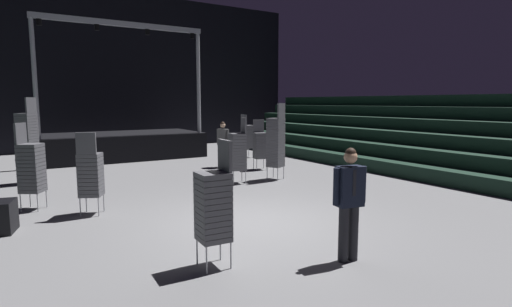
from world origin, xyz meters
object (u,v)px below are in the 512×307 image
at_px(man_with_tie, 350,198).
at_px(stage_riser, 119,144).
at_px(chair_stack_mid_centre, 91,173).
at_px(chair_stack_rear_left, 247,136).
at_px(chair_stack_front_right, 238,151).
at_px(chair_stack_rear_right, 31,167).
at_px(chair_stack_mid_left, 214,204).
at_px(chair_stack_mid_right, 276,142).
at_px(crew_worker_near_stage, 223,142).
at_px(chair_stack_front_left, 260,145).
at_px(chair_stack_rear_centre, 28,141).

bearing_deg(man_with_tie, stage_riser, -78.61).
xyz_separation_m(chair_stack_mid_centre, chair_stack_rear_left, (7.51, 6.06, 0.04)).
height_order(chair_stack_front_right, chair_stack_rear_right, same).
height_order(chair_stack_mid_left, chair_stack_mid_right, chair_stack_mid_right).
xyz_separation_m(chair_stack_front_right, chair_stack_rear_right, (-5.42, -0.17, 0.00)).
bearing_deg(crew_worker_near_stage, man_with_tie, -37.70).
xyz_separation_m(chair_stack_front_left, chair_stack_mid_left, (-5.25, -7.01, 0.04)).
relative_size(stage_riser, man_with_tie, 3.90).
bearing_deg(stage_riser, chair_stack_front_left, -58.40).
distance_m(man_with_tie, chair_stack_mid_right, 6.65).
bearing_deg(chair_stack_rear_left, chair_stack_front_left, -26.60).
bearing_deg(man_with_tie, chair_stack_mid_right, -104.31).
bearing_deg(chair_stack_rear_right, chair_stack_mid_right, 122.76).
xyz_separation_m(chair_stack_front_left, chair_stack_mid_centre, (-6.26, -3.06, 0.00)).
relative_size(chair_stack_mid_centre, chair_stack_rear_centre, 0.70).
distance_m(chair_stack_mid_left, chair_stack_mid_centre, 4.08).
bearing_deg(chair_stack_rear_left, chair_stack_mid_right, -24.88).
relative_size(man_with_tie, chair_stack_mid_left, 0.93).
bearing_deg(stage_riser, chair_stack_front_right, -77.54).
bearing_deg(chair_stack_mid_left, chair_stack_mid_centre, 17.44).
xyz_separation_m(stage_riser, crew_worker_near_stage, (2.71, -4.65, 0.35)).
bearing_deg(chair_stack_rear_centre, chair_stack_front_right, -79.54).
bearing_deg(stage_riser, chair_stack_mid_left, -97.34).
xyz_separation_m(chair_stack_mid_centre, crew_worker_near_stage, (5.38, 4.25, 0.06)).
bearing_deg(crew_worker_near_stage, chair_stack_rear_centre, -114.91).
bearing_deg(chair_stack_rear_centre, crew_worker_near_stage, -50.66).
xyz_separation_m(man_with_tie, chair_stack_rear_right, (-3.92, 5.96, -0.01)).
distance_m(chair_stack_mid_right, chair_stack_rear_left, 5.22).
height_order(chair_stack_front_right, chair_stack_mid_left, chair_stack_front_right).
height_order(chair_stack_front_left, chair_stack_mid_right, chair_stack_mid_right).
bearing_deg(chair_stack_mid_centre, crew_worker_near_stage, 65.75).
height_order(chair_stack_front_right, crew_worker_near_stage, chair_stack_front_right).
xyz_separation_m(chair_stack_rear_left, chair_stack_rear_right, (-8.57, -4.95, 0.04)).
height_order(man_with_tie, chair_stack_front_left, chair_stack_front_left).
relative_size(stage_riser, chair_stack_front_left, 3.80).
xyz_separation_m(man_with_tie, chair_stack_rear_centre, (-3.81, 9.40, 0.29)).
height_order(chair_stack_rear_left, chair_stack_rear_centre, chair_stack_rear_centre).
xyz_separation_m(man_with_tie, chair_stack_mid_centre, (-2.85, 4.84, -0.09)).
distance_m(chair_stack_front_right, crew_worker_near_stage, 3.14).
relative_size(chair_stack_mid_right, chair_stack_rear_left, 1.27).
distance_m(chair_stack_mid_right, chair_stack_rear_right, 6.72).
xyz_separation_m(chair_stack_front_right, chair_stack_mid_left, (-3.34, -5.24, -0.04)).
bearing_deg(chair_stack_mid_left, chair_stack_rear_left, -29.91).
bearing_deg(chair_stack_mid_right, man_with_tie, -140.02).
xyz_separation_m(chair_stack_front_left, crew_worker_near_stage, (-0.88, 1.19, 0.06)).
distance_m(chair_stack_mid_left, chair_stack_rear_left, 11.94).
height_order(stage_riser, chair_stack_mid_right, stage_riser).
height_order(chair_stack_mid_left, chair_stack_rear_right, chair_stack_rear_right).
bearing_deg(chair_stack_front_left, stage_riser, -43.92).
height_order(chair_stack_mid_centre, crew_worker_near_stage, chair_stack_mid_centre).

